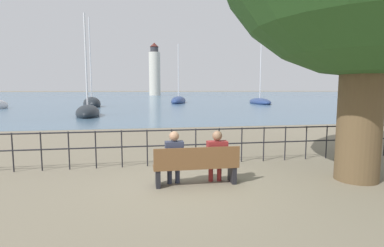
{
  "coord_description": "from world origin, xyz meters",
  "views": [
    {
      "loc": [
        -1.26,
        -6.61,
        2.17
      ],
      "look_at": [
        0.0,
        0.5,
        1.36
      ],
      "focal_mm": 28.0,
      "sensor_mm": 36.0,
      "label": 1
    }
  ],
  "objects_px": {
    "seated_person_left": "(174,156)",
    "harbor_lighthouse": "(155,71)",
    "park_bench": "(196,166)",
    "sailboat_3": "(260,102)",
    "sailboat_2": "(92,103)",
    "seated_person_right": "(217,154)",
    "sailboat_4": "(88,112)",
    "sailboat_0": "(179,101)"
  },
  "relations": [
    {
      "from": "seated_person_right",
      "to": "sailboat_4",
      "type": "height_order",
      "value": "sailboat_4"
    },
    {
      "from": "sailboat_4",
      "to": "sailboat_0",
      "type": "bearing_deg",
      "value": 59.43
    },
    {
      "from": "seated_person_left",
      "to": "seated_person_right",
      "type": "height_order",
      "value": "seated_person_left"
    },
    {
      "from": "park_bench",
      "to": "sailboat_3",
      "type": "height_order",
      "value": "sailboat_3"
    },
    {
      "from": "park_bench",
      "to": "sailboat_3",
      "type": "relative_size",
      "value": 0.16
    },
    {
      "from": "seated_person_right",
      "to": "harbor_lighthouse",
      "type": "bearing_deg",
      "value": 87.76
    },
    {
      "from": "park_bench",
      "to": "seated_person_left",
      "type": "relative_size",
      "value": 1.56
    },
    {
      "from": "harbor_lighthouse",
      "to": "sailboat_0",
      "type": "bearing_deg",
      "value": -89.68
    },
    {
      "from": "sailboat_2",
      "to": "harbor_lighthouse",
      "type": "xyz_separation_m",
      "value": [
        12.06,
        75.96,
        8.8
      ]
    },
    {
      "from": "sailboat_0",
      "to": "seated_person_right",
      "type": "bearing_deg",
      "value": -82.43
    },
    {
      "from": "seated_person_right",
      "to": "sailboat_2",
      "type": "xyz_separation_m",
      "value": [
        -7.77,
        33.69,
        -0.27
      ]
    },
    {
      "from": "seated_person_right",
      "to": "sailboat_2",
      "type": "relative_size",
      "value": 0.1
    },
    {
      "from": "park_bench",
      "to": "sailboat_4",
      "type": "distance_m",
      "value": 20.19
    },
    {
      "from": "seated_person_right",
      "to": "harbor_lighthouse",
      "type": "distance_m",
      "value": 110.06
    },
    {
      "from": "park_bench",
      "to": "sailboat_2",
      "type": "bearing_deg",
      "value": 102.16
    },
    {
      "from": "seated_person_right",
      "to": "sailboat_3",
      "type": "relative_size",
      "value": 0.1
    },
    {
      "from": "sailboat_2",
      "to": "sailboat_4",
      "type": "xyz_separation_m",
      "value": [
        1.79,
        -14.34,
        -0.11
      ]
    },
    {
      "from": "sailboat_2",
      "to": "sailboat_4",
      "type": "bearing_deg",
      "value": -96.51
    },
    {
      "from": "sailboat_2",
      "to": "seated_person_right",
      "type": "bearing_deg",
      "value": -90.65
    },
    {
      "from": "seated_person_left",
      "to": "harbor_lighthouse",
      "type": "distance_m",
      "value": 110.1
    },
    {
      "from": "park_bench",
      "to": "sailboat_0",
      "type": "xyz_separation_m",
      "value": [
        5.16,
        42.63,
        -0.1
      ]
    },
    {
      "from": "park_bench",
      "to": "harbor_lighthouse",
      "type": "xyz_separation_m",
      "value": [
        4.78,
        109.72,
        8.78
      ]
    },
    {
      "from": "seated_person_left",
      "to": "sailboat_0",
      "type": "bearing_deg",
      "value": 82.42
    },
    {
      "from": "park_bench",
      "to": "sailboat_2",
      "type": "xyz_separation_m",
      "value": [
        -7.27,
        33.76,
        -0.02
      ]
    },
    {
      "from": "sailboat_2",
      "to": "park_bench",
      "type": "bearing_deg",
      "value": -91.48
    },
    {
      "from": "sailboat_0",
      "to": "sailboat_2",
      "type": "xyz_separation_m",
      "value": [
        -12.43,
        -8.87,
        0.08
      ]
    },
    {
      "from": "park_bench",
      "to": "sailboat_4",
      "type": "height_order",
      "value": "sailboat_4"
    },
    {
      "from": "sailboat_0",
      "to": "sailboat_3",
      "type": "bearing_deg",
      "value": -7.99
    },
    {
      "from": "seated_person_right",
      "to": "sailboat_3",
      "type": "distance_m",
      "value": 41.27
    },
    {
      "from": "park_bench",
      "to": "sailboat_0",
      "type": "distance_m",
      "value": 42.94
    },
    {
      "from": "park_bench",
      "to": "harbor_lighthouse",
      "type": "bearing_deg",
      "value": 87.5
    },
    {
      "from": "sailboat_0",
      "to": "park_bench",
      "type": "bearing_deg",
      "value": -83.08
    },
    {
      "from": "park_bench",
      "to": "harbor_lighthouse",
      "type": "height_order",
      "value": "harbor_lighthouse"
    },
    {
      "from": "seated_person_left",
      "to": "sailboat_3",
      "type": "distance_m",
      "value": 41.69
    },
    {
      "from": "sailboat_2",
      "to": "sailboat_3",
      "type": "bearing_deg",
      "value": -4.43
    },
    {
      "from": "sailboat_3",
      "to": "harbor_lighthouse",
      "type": "height_order",
      "value": "harbor_lighthouse"
    },
    {
      "from": "harbor_lighthouse",
      "to": "seated_person_right",
      "type": "bearing_deg",
      "value": -92.24
    },
    {
      "from": "park_bench",
      "to": "sailboat_0",
      "type": "bearing_deg",
      "value": 83.1
    },
    {
      "from": "sailboat_2",
      "to": "sailboat_3",
      "type": "xyz_separation_m",
      "value": [
        24.62,
        3.99,
        -0.12
      ]
    },
    {
      "from": "sailboat_4",
      "to": "harbor_lighthouse",
      "type": "relative_size",
      "value": 0.44
    },
    {
      "from": "seated_person_left",
      "to": "sailboat_4",
      "type": "bearing_deg",
      "value": 104.44
    },
    {
      "from": "seated_person_left",
      "to": "sailboat_2",
      "type": "height_order",
      "value": "sailboat_2"
    }
  ]
}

